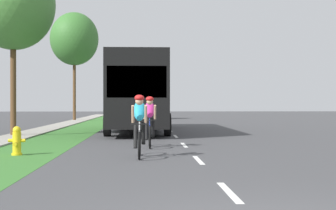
{
  "coord_description": "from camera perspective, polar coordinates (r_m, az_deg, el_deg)",
  "views": [
    {
      "loc": [
        -1.3,
        -5.09,
        1.36
      ],
      "look_at": [
        0.06,
        23.33,
        1.28
      ],
      "focal_mm": 53.07,
      "sensor_mm": 36.0,
      "label": 1
    }
  ],
  "objects": [
    {
      "name": "lane_markings_center",
      "position": [
        29.15,
        -0.18,
        -2.5
      ],
      "size": [
        0.12,
        53.49,
        0.01
      ],
      "color": "white",
      "rests_on": "ground_plane"
    },
    {
      "name": "bus_black",
      "position": [
        24.41,
        -3.41,
        1.62
      ],
      "size": [
        2.78,
        11.6,
        3.48
      ],
      "color": "black",
      "rests_on": "ground_plane"
    },
    {
      "name": "pickup_silver",
      "position": [
        43.57,
        -2.79,
        -0.53
      ],
      "size": [
        2.22,
        5.1,
        1.64
      ],
      "color": "#A5A8AD",
      "rests_on": "ground_plane"
    },
    {
      "name": "fire_hydrant_yellow",
      "position": [
        13.64,
        -16.98,
        -3.99
      ],
      "size": [
        0.44,
        0.38,
        0.76
      ],
      "color": "yellow",
      "rests_on": "ground_plane"
    },
    {
      "name": "ground_plane",
      "position": [
        25.16,
        0.23,
        -2.93
      ],
      "size": [
        120.0,
        120.0,
        0.0
      ],
      "primitive_type": "plane",
      "color": "#424244"
    },
    {
      "name": "grass_verge",
      "position": [
        25.35,
        -10.34,
        -2.9
      ],
      "size": [
        2.25,
        70.0,
        0.01
      ],
      "primitive_type": "cube",
      "color": "#38722D",
      "rests_on": "ground_plane"
    },
    {
      "name": "street_tree_near",
      "position": [
        22.03,
        -17.36,
        10.97
      ],
      "size": [
        3.47,
        3.47,
        7.42
      ],
      "color": "brown",
      "rests_on": "ground_plane"
    },
    {
      "name": "cyclist_trailing",
      "position": [
        15.37,
        -2.12,
        -1.88
      ],
      "size": [
        0.42,
        1.72,
        1.58
      ],
      "color": "black",
      "rests_on": "ground_plane"
    },
    {
      "name": "street_tree_far",
      "position": [
        40.49,
        -10.71,
        7.45
      ],
      "size": [
        3.83,
        3.83,
        8.61
      ],
      "color": "brown",
      "rests_on": "ground_plane"
    },
    {
      "name": "cyclist_lead",
      "position": [
        12.5,
        -3.3,
        -2.35
      ],
      "size": [
        0.42,
        1.72,
        1.58
      ],
      "color": "black",
      "rests_on": "ground_plane"
    },
    {
      "name": "sidewalk_concrete",
      "position": [
        25.65,
        -14.35,
        -2.86
      ],
      "size": [
        1.36,
        70.0,
        0.1
      ],
      "primitive_type": "cube",
      "color": "#9E998E",
      "rests_on": "ground_plane"
    }
  ]
}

